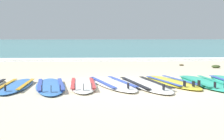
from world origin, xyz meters
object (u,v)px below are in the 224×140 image
object	(u,v)px
surfboard_1	(17,86)
surfboard_3	(83,85)
surfboard_5	(145,84)
surfboard_2	(51,86)
surfboard_7	(204,83)
surfboard_4	(112,83)
surfboard_6	(171,82)

from	to	relation	value
surfboard_1	surfboard_3	world-z (taller)	same
surfboard_3	surfboard_5	distance (m)	1.30
surfboard_2	surfboard_7	xyz separation A→B (m)	(3.29, 0.32, -0.00)
surfboard_3	surfboard_4	bearing A→B (deg)	14.05
surfboard_2	surfboard_6	distance (m)	2.62
surfboard_1	surfboard_4	size ratio (longest dim) A/B	0.85
surfboard_5	surfboard_7	xyz separation A→B (m)	(1.33, 0.16, 0.00)
surfboard_1	surfboard_4	bearing A→B (deg)	6.78
surfboard_3	surfboard_5	bearing A→B (deg)	0.79
surfboard_7	surfboard_6	bearing A→B (deg)	170.85
surfboard_7	surfboard_3	bearing A→B (deg)	-176.18
surfboard_1	surfboard_2	xyz separation A→B (m)	(0.70, -0.07, 0.00)
surfboard_5	surfboard_7	distance (m)	1.34
surfboard_4	surfboard_5	distance (m)	0.70
surfboard_3	surfboard_6	xyz separation A→B (m)	(1.93, 0.29, -0.00)
surfboard_3	surfboard_7	size ratio (longest dim) A/B	0.88
surfboard_3	surfboard_7	xyz separation A→B (m)	(2.63, 0.18, -0.00)
surfboard_3	surfboard_6	bearing A→B (deg)	8.50
surfboard_4	surfboard_1	bearing A→B (deg)	-173.22
surfboard_5	surfboard_6	distance (m)	0.69
surfboard_6	surfboard_2	bearing A→B (deg)	-170.47
surfboard_1	surfboard_7	bearing A→B (deg)	3.66
surfboard_1	surfboard_6	bearing A→B (deg)	6.40
surfboard_3	surfboard_1	bearing A→B (deg)	-176.64
surfboard_1	surfboard_6	distance (m)	3.30
surfboard_6	surfboard_7	size ratio (longest dim) A/B	0.93
surfboard_2	surfboard_5	world-z (taller)	same
surfboard_1	surfboard_2	distance (m)	0.70
surfboard_1	surfboard_7	world-z (taller)	same
surfboard_2	surfboard_3	world-z (taller)	same
surfboard_5	surfboard_1	bearing A→B (deg)	-177.90
surfboard_4	surfboard_7	size ratio (longest dim) A/B	0.99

